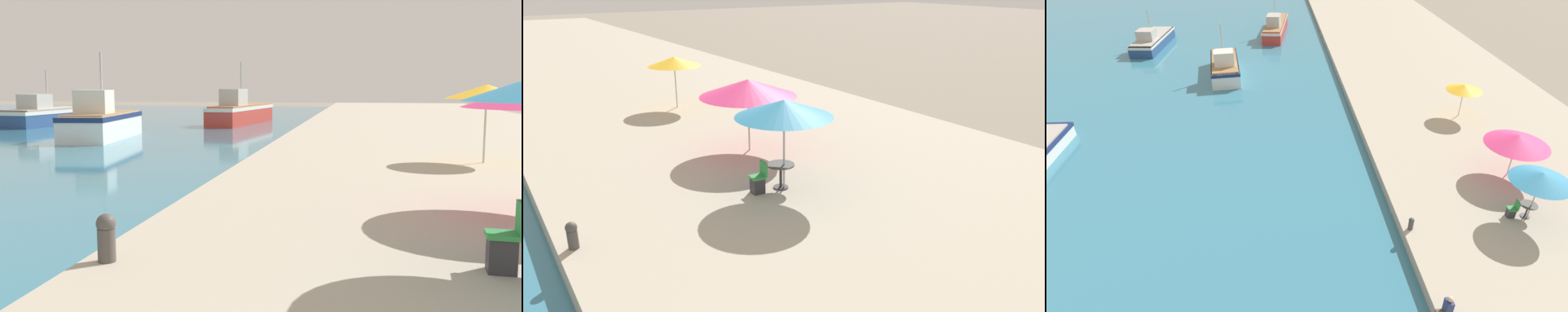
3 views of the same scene
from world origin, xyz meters
The scene contains 7 objects.
quay_promenade centered at (8.00, 37.00, 0.29)m, with size 16.00×90.00×0.58m.
fishing_boat_mid centered at (-10.12, 34.13, 0.95)m, with size 3.24×7.32×4.61m.
fishing_boat_far centered at (-18.64, 43.21, 0.82)m, with size 3.14×8.23×3.92m.
fishing_boat_distant centered at (-5.33, 47.16, 0.94)m, with size 3.28×9.73×4.55m.
cafe_umbrella_striped centered at (7.29, 23.44, 2.73)m, with size 2.43×2.43×2.36m.
cafe_chair_left centered at (5.48, 12.63, 0.91)m, with size 0.46×0.43×0.91m.
mooring_bollard centered at (0.37, 12.18, 0.93)m, with size 0.26×0.26×0.65m.
Camera 1 is at (3.72, 5.13, 2.94)m, focal length 40.00 mm.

